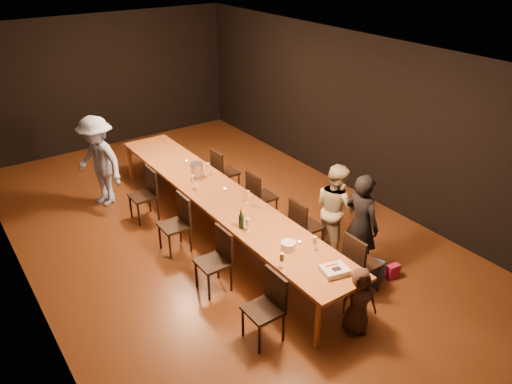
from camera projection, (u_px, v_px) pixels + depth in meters
ground at (221, 233)px, 8.45m from camera, size 10.00×10.00×0.00m
room_shell at (217, 117)px, 7.49m from camera, size 6.04×10.04×3.02m
table at (220, 197)px, 8.13m from camera, size 0.90×6.00×0.75m
chair_right_0 at (362, 262)px, 6.92m from camera, size 0.42×0.42×0.93m
chair_right_1 at (307, 225)px, 7.80m from camera, size 0.42×0.42×0.93m
chair_right_2 at (262, 196)px, 8.67m from camera, size 0.42×0.42×0.93m
chair_right_3 at (226, 172)px, 9.54m from camera, size 0.42×0.42×0.93m
chair_left_0 at (263, 309)px, 6.06m from camera, size 0.42×0.42×0.93m
chair_left_1 at (213, 262)px, 6.94m from camera, size 0.42×0.42×0.93m
chair_left_2 at (174, 225)px, 7.81m from camera, size 0.42×0.42×0.93m
chair_left_3 at (143, 196)px, 8.68m from camera, size 0.42×0.42×0.93m
woman_birthday at (361, 224)px, 7.19m from camera, size 0.43×0.61×1.59m
woman_tan at (335, 208)px, 7.72m from camera, size 0.63×0.77×1.48m
man_blue at (99, 162)px, 9.02m from camera, size 0.96×1.25×1.71m
child at (358, 301)px, 6.19m from camera, size 0.55×0.47×0.95m
gift_bag_red at (393, 272)px, 7.32m from camera, size 0.20×0.12×0.23m
gift_bag_blue at (375, 273)px, 7.19m from camera, size 0.31×0.27×0.33m
birthday_cake at (335, 270)px, 6.23m from camera, size 0.37×0.33×0.08m
plate_stack at (288, 246)px, 6.68m from camera, size 0.21×0.21×0.11m
champagne_bottle at (241, 218)px, 7.12m from camera, size 0.09×0.09×0.32m
ice_bucket at (197, 170)px, 8.66m from camera, size 0.27×0.27×0.25m
wineglass_0 at (282, 260)px, 6.31m from camera, size 0.06×0.06×0.21m
wineglass_1 at (314, 243)px, 6.65m from camera, size 0.06×0.06×0.21m
wineglass_2 at (248, 225)px, 7.07m from camera, size 0.06×0.06×0.21m
wineglass_3 at (248, 197)px, 7.82m from camera, size 0.06×0.06×0.21m
wineglass_4 at (193, 182)px, 8.29m from camera, size 0.06×0.06×0.21m
wineglass_5 at (208, 169)px, 8.74m from camera, size 0.06×0.06×0.21m
tealight_near at (299, 242)px, 6.83m from camera, size 0.05×0.05×0.03m
tealight_mid at (225, 189)px, 8.23m from camera, size 0.05×0.05×0.03m
tealight_far at (186, 162)px, 9.23m from camera, size 0.05×0.05×0.03m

